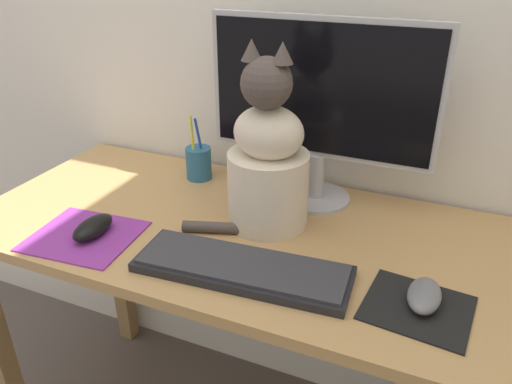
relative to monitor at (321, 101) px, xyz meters
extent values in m
cube|color=tan|center=(-0.02, -0.19, -0.26)|extent=(1.43, 0.58, 0.02)
cube|color=olive|center=(-0.70, -0.44, -0.63)|extent=(0.05, 0.05, 0.71)
cube|color=olive|center=(-0.70, 0.06, -0.63)|extent=(0.05, 0.05, 0.71)
cylinder|color=#B2B2B7|center=(0.00, 0.00, -0.25)|extent=(0.17, 0.17, 0.01)
cylinder|color=#B2B2B7|center=(0.00, 0.00, -0.19)|extent=(0.04, 0.04, 0.11)
cube|color=#B2B2B7|center=(0.00, 0.00, 0.03)|extent=(0.53, 0.02, 0.32)
cube|color=black|center=(0.00, -0.01, 0.03)|extent=(0.51, 0.00, 0.29)
cube|color=black|center=(-0.04, -0.35, -0.24)|extent=(0.43, 0.17, 0.02)
cube|color=#333338|center=(-0.04, -0.35, -0.23)|extent=(0.41, 0.15, 0.01)
cube|color=purple|center=(-0.41, -0.36, -0.25)|extent=(0.24, 0.21, 0.00)
cube|color=black|center=(0.29, -0.32, -0.25)|extent=(0.19, 0.17, 0.00)
ellipsoid|color=black|center=(-0.39, -0.35, -0.23)|extent=(0.06, 0.11, 0.04)
ellipsoid|color=slate|center=(0.29, -0.31, -0.23)|extent=(0.06, 0.10, 0.03)
cylinder|color=beige|center=(-0.07, -0.15, -0.17)|extent=(0.19, 0.19, 0.17)
ellipsoid|color=beige|center=(-0.07, -0.15, -0.03)|extent=(0.16, 0.13, 0.12)
sphere|color=#4C423D|center=(-0.07, -0.16, 0.07)|extent=(0.11, 0.11, 0.11)
cone|color=#4C423D|center=(-0.10, -0.16, 0.14)|extent=(0.04, 0.04, 0.04)
cone|color=#4C423D|center=(-0.03, -0.16, 0.14)|extent=(0.04, 0.04, 0.04)
cylinder|color=#4C423D|center=(-0.11, -0.22, -0.24)|extent=(0.23, 0.10, 0.03)
cylinder|color=#286089|center=(-0.33, 0.00, -0.21)|extent=(0.07, 0.07, 0.09)
cylinder|color=#1E47B2|center=(-0.32, 0.00, -0.15)|extent=(0.01, 0.04, 0.14)
cylinder|color=yellow|center=(-0.33, -0.01, -0.15)|extent=(0.02, 0.02, 0.14)
camera|label=1|loc=(0.30, -1.06, 0.33)|focal=35.00mm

